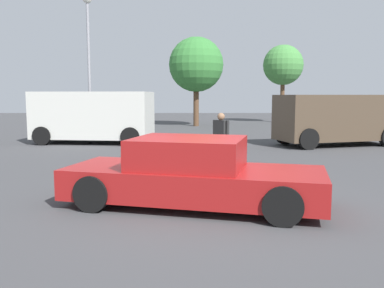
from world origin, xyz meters
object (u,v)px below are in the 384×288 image
Objects in this scene: suv_dark at (335,118)px; sedan_foreground at (191,175)px; pedestrian at (219,135)px; light_post_mid at (87,42)px; dog at (92,175)px; van_white at (92,115)px.

sedan_foreground is at bearing -137.80° from suv_dark.
light_post_mid reaches higher than pedestrian.
pedestrian is at bearing 72.47° from dog.
sedan_foreground is 0.96× the size of suv_dark.
pedestrian is at bearing -55.66° from light_post_mid.
van_white is (-1.96, 8.29, 0.94)m from dog.
suv_dark is 0.75× the size of light_post_mid.
suv_dark reaches higher than sedan_foreground.
light_post_mid is (-5.80, 8.48, 3.67)m from pedestrian.
van_white is at bearing -73.48° from light_post_mid.
light_post_mid is at bearing 111.92° from van_white.
dog is (-2.21, 1.69, -0.34)m from sedan_foreground.
suv_dark is (8.03, 7.43, 0.88)m from dog.
sedan_foreground is at bearing -68.60° from light_post_mid.
dog is at bearing 156.60° from sedan_foreground.
light_post_mid reaches higher than suv_dark.
light_post_mid is (-10.80, 3.59, 3.46)m from suv_dark.
van_white is at bearing 126.70° from sedan_foreground.
van_white is 0.98× the size of suv_dark.
van_white reaches higher than suv_dark.
sedan_foreground is 2.81m from dog.
dog is at bearing -75.90° from light_post_mid.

